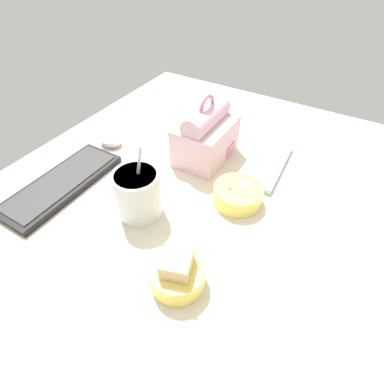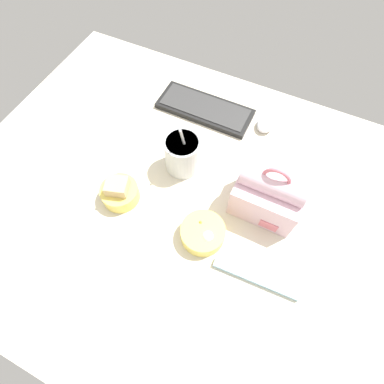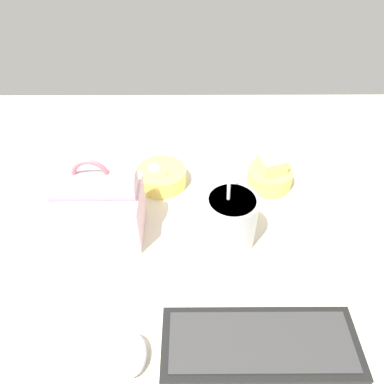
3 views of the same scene
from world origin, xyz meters
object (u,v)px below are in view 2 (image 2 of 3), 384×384
Objects in this scene: bento_bowl_snacks at (203,233)px; chopstick_case at (256,279)px; soup_cup at (183,154)px; keyboard at (205,109)px; computer_mouse at (265,124)px; lunch_bag at (269,195)px; bento_bowl_sandwich at (120,192)px.

bento_bowl_snacks is 18.17cm from chopstick_case.
soup_cup is at bearing 144.26° from chopstick_case.
keyboard is 24.70cm from soup_cup.
soup_cup is 31.97cm from computer_mouse.
chopstick_case is (5.20, -20.91, -6.57)cm from lunch_bag.
chopstick_case is at bearing -35.74° from soup_cup.
bento_bowl_sandwich is 44.69cm from chopstick_case.
lunch_bag is 22.52cm from chopstick_case.
computer_mouse is at bearing 5.28° from keyboard.
keyboard is at bearing 113.84° from bento_bowl_snacks.
keyboard is 2.70× the size of bento_bowl_snacks.
soup_cup is 40.79cm from chopstick_case.
lunch_bag is at bearing -5.60° from soup_cup.
lunch_bag is at bearing 103.98° from chopstick_case.
chopstick_case is at bearing -15.92° from bento_bowl_snacks.
lunch_bag is 0.99× the size of soup_cup.
bento_bowl_sandwich is (-39.09, -15.39, -4.24)cm from lunch_bag.
bento_bowl_sandwich is at bearing 178.82° from bento_bowl_snacks.
bento_bowl_snacks is 1.65× the size of computer_mouse.
bento_bowl_sandwich is 1.48× the size of computer_mouse.
lunch_bag is 20.68cm from bento_bowl_snacks.
computer_mouse is (2.74, 44.55, -0.90)cm from bento_bowl_snacks.
lunch_bag is 27.77cm from soup_cup.
lunch_bag is at bearing 21.49° from bento_bowl_sandwich.
soup_cup is at bearing 129.57° from bento_bowl_snacks.
keyboard is 4.45× the size of computer_mouse.
keyboard is at bearing 139.36° from lunch_bag.
soup_cup is at bearing -125.02° from computer_mouse.
chopstick_case is (36.21, -47.53, -0.22)cm from keyboard.
computer_mouse is (-9.47, 28.61, -5.87)cm from lunch_bag.
bento_bowl_sandwich is at bearing -100.89° from keyboard.
keyboard is 1.67× the size of soup_cup.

